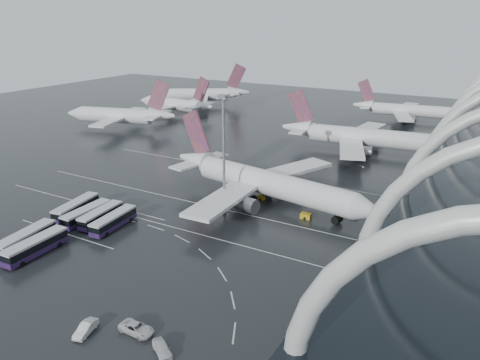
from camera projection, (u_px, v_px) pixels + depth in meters
The scene contains 26 objects.
ground at pixel (201, 230), 101.15m from camera, with size 420.00×420.00×0.00m, color black.
lane_marking_near at pixel (196, 233), 99.51m from camera, with size 120.00×0.25×0.01m, color beige.
lane_marking_mid at pixel (230, 211), 110.95m from camera, with size 120.00×0.25×0.01m, color beige.
lane_marking_far at pixel (280, 177), 133.84m from camera, with size 120.00×0.25×0.01m, color beige.
bus_bay_line_south at pixel (65, 234), 99.36m from camera, with size 28.00×0.25×0.01m, color beige.
bus_bay_line_north at pixel (119, 208), 112.43m from camera, with size 28.00×0.25×0.01m, color beige.
airliner_main at pixel (263, 182), 114.66m from camera, with size 60.01×51.98×20.36m.
airliner_gate_b at pixel (362, 137), 157.35m from camera, with size 58.11×51.90×20.17m.
airliner_gate_c at pixel (407, 110), 205.31m from camera, with size 48.56×44.44×17.29m.
jet_remote_west at pixel (122, 116), 189.35m from camera, with size 47.12×38.26×20.74m.
jet_remote_mid at pixel (176, 105), 216.13m from camera, with size 42.89×34.53×18.71m.
jet_remote_far at pixel (204, 95), 239.58m from camera, with size 44.25×36.30×21.08m.
bus_row_near_a at pixel (76, 208), 108.04m from camera, with size 5.16×13.69×3.29m.
bus_row_near_b at pixel (86, 214), 104.83m from camera, with size 3.40×12.96×3.17m.
bus_row_near_c at pixel (101, 215), 104.26m from camera, with size 4.04×12.58×3.04m.
bus_row_near_d at pixel (113, 221), 101.47m from camera, with size 4.06×12.93×3.13m.
bus_row_far_a at pixel (26, 239), 92.97m from camera, with size 4.88×13.90×3.35m.
bus_row_far_b at pixel (35, 246), 89.98m from camera, with size 3.71×13.69×3.34m.
van_curve_a at pixel (137, 328), 68.06m from camera, with size 2.54×5.51×1.53m, color silver.
van_curve_b at pixel (162, 349), 63.88m from camera, with size 1.84×4.58×1.56m, color silver.
van_curve_c at pixel (86, 328), 68.01m from camera, with size 1.65×4.73×1.56m, color silver.
floodlight_mast at pixel (224, 139), 106.47m from camera, with size 2.09×2.09×27.26m.
gse_cart_belly_a at pixel (306, 216), 106.50m from camera, with size 2.38×1.41×1.30m, color #B18F17.
gse_cart_belly_b at pixel (366, 209), 110.43m from camera, with size 2.29×1.36×1.25m, color slate.
gse_cart_belly_c at pixel (261, 198), 117.61m from camera, with size 1.88×1.11×1.03m, color #B18F17.
gse_cart_belly_d at pixel (354, 214), 107.87m from camera, with size 1.97×1.16×1.07m, color slate.
Camera 1 is at (53.09, -75.36, 43.82)m, focal length 35.00 mm.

